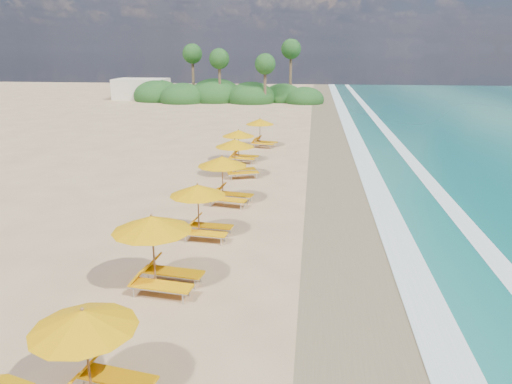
{
  "coord_description": "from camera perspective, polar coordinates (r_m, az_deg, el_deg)",
  "views": [
    {
      "loc": [
        2.24,
        -18.75,
        6.83
      ],
      "look_at": [
        0.0,
        0.0,
        1.2
      ],
      "focal_mm": 33.79,
      "sensor_mm": 36.0,
      "label": 1
    }
  ],
  "objects": [
    {
      "name": "treeline",
      "position": [
        65.67,
        -3.97,
        11.47
      ],
      "size": [
        25.8,
        8.8,
        9.74
      ],
      "color": "#163D14",
      "rests_on": "ground"
    },
    {
      "name": "station_4",
      "position": [
        21.79,
        -3.56,
        1.8
      ],
      "size": [
        2.75,
        2.64,
        2.27
      ],
      "rotation": [
        0.0,
        0.0,
        -0.2
      ],
      "color": "olive",
      "rests_on": "ground"
    },
    {
      "name": "wet_sand",
      "position": [
        20.03,
        11.46,
        -3.67
      ],
      "size": [
        4.0,
        160.0,
        0.01
      ],
      "primitive_type": "cube",
      "color": "olive",
      "rests_on": "ground"
    },
    {
      "name": "station_3",
      "position": [
        17.94,
        -6.36,
        -1.84
      ],
      "size": [
        2.43,
        2.28,
        2.12
      ],
      "rotation": [
        0.0,
        0.0,
        -0.1
      ],
      "color": "olive",
      "rests_on": "ground"
    },
    {
      "name": "surf_foam",
      "position": [
        20.44,
        19.04,
        -3.79
      ],
      "size": [
        4.0,
        160.0,
        0.01
      ],
      "color": "white",
      "rests_on": "ground"
    },
    {
      "name": "station_5",
      "position": [
        26.42,
        -2.15,
        4.35
      ],
      "size": [
        2.81,
        2.75,
        2.19
      ],
      "rotation": [
        0.0,
        0.0,
        0.34
      ],
      "color": "olive",
      "rests_on": "ground"
    },
    {
      "name": "station_7",
      "position": [
        34.82,
        0.72,
        7.25
      ],
      "size": [
        2.61,
        2.53,
        2.09
      ],
      "rotation": [
        0.0,
        0.0,
        -0.27
      ],
      "color": "olive",
      "rests_on": "ground"
    },
    {
      "name": "ground",
      "position": [
        20.08,
        0.0,
        -3.28
      ],
      "size": [
        160.0,
        160.0,
        0.0
      ],
      "primitive_type": "plane",
      "color": "tan",
      "rests_on": "ground"
    },
    {
      "name": "station_1",
      "position": [
        10.35,
        -18.63,
        -17.43
      ],
      "size": [
        2.52,
        2.4,
        2.12
      ],
      "rotation": [
        0.0,
        0.0,
        -0.17
      ],
      "color": "olive",
      "rests_on": "ground"
    },
    {
      "name": "station_2",
      "position": [
        14.26,
        -11.4,
        -6.51
      ],
      "size": [
        2.73,
        2.59,
        2.34
      ],
      "rotation": [
        0.0,
        0.0,
        -0.13
      ],
      "color": "olive",
      "rests_on": "ground"
    },
    {
      "name": "beach_building",
      "position": [
        71.22,
        -13.38,
        11.8
      ],
      "size": [
        7.0,
        5.0,
        2.8
      ],
      "primitive_type": "cube",
      "color": "beige",
      "rests_on": "ground"
    },
    {
      "name": "station_6",
      "position": [
        30.13,
        -1.79,
        5.74
      ],
      "size": [
        2.47,
        2.36,
        2.06
      ],
      "rotation": [
        0.0,
        0.0,
        -0.18
      ],
      "color": "olive",
      "rests_on": "ground"
    }
  ]
}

